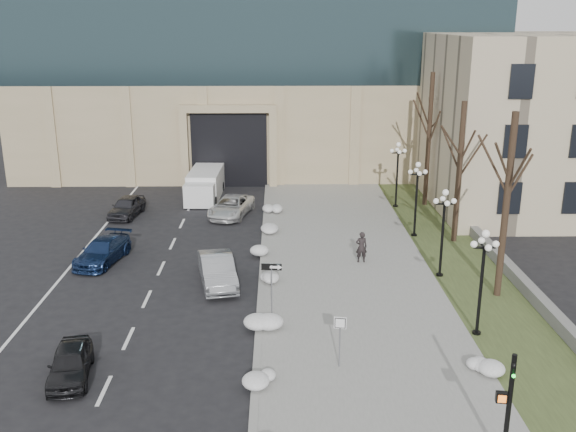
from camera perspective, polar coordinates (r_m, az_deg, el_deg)
name	(u,v)px	position (r m, az deg, el deg)	size (l,w,h in m)	color
ground	(283,422)	(22.56, -0.42, -17.84)	(160.00, 160.00, 0.00)	black
sidewalk	(345,266)	(35.15, 5.09, -4.47)	(9.00, 40.00, 0.12)	gray
curb	(262,267)	(34.96, -2.29, -4.51)	(0.30, 40.00, 0.14)	gray
grass_strip	(464,266)	(36.40, 15.35, -4.28)	(4.00, 40.00, 0.10)	#384422
stone_wall	(489,248)	(38.68, 17.43, -2.72)	(0.50, 30.00, 0.70)	slate
car_a	(70,363)	(25.91, -18.79, -12.28)	(1.45, 3.59, 1.22)	black
car_b	(217,270)	(32.76, -6.30, -4.82)	(1.62, 4.65, 1.53)	#96999D
car_c	(103,251)	(36.98, -16.16, -3.01)	(1.85, 4.54, 1.32)	navy
car_d	(231,206)	(44.09, -5.08, 0.86)	(2.24, 4.85, 1.35)	silver
car_e	(127,207)	(45.19, -14.14, 0.82)	(1.63, 4.05, 1.38)	#302F35
pedestrian	(361,247)	(35.39, 6.54, -2.75)	(0.64, 0.42, 1.74)	black
box_truck	(205,185)	(48.72, -7.41, 2.73)	(2.48, 6.49, 2.03)	silver
one_way_sign	(275,273)	(28.63, -1.16, -5.11)	(0.95, 0.27, 2.56)	slate
keep_sign	(340,331)	(24.72, 4.64, -10.17)	(0.47, 0.13, 2.20)	slate
traffic_signal	(507,412)	(20.72, 18.89, -16.16)	(0.65, 0.86, 3.77)	black
snow_clump_b	(259,377)	(24.35, -2.61, -14.14)	(1.10, 1.60, 0.36)	silver
snow_clump_c	(264,321)	(28.42, -2.12, -9.30)	(1.10, 1.60, 0.36)	silver
snow_clump_d	(270,278)	(32.91, -1.58, -5.49)	(1.10, 1.60, 0.36)	silver
snow_clump_e	(266,251)	(36.54, -2.01, -3.15)	(1.10, 1.60, 0.36)	silver
snow_clump_f	(271,229)	(40.44, -1.51, -1.13)	(1.10, 1.60, 0.36)	silver
snow_clump_g	(272,208)	(44.76, -1.39, 0.67)	(1.10, 1.60, 0.36)	silver
snow_clump_h	(478,366)	(26.09, 16.56, -12.63)	(1.10, 1.60, 0.36)	silver
lamppost_a	(483,269)	(27.73, 16.91, -4.50)	(1.18, 1.18, 4.76)	black
lamppost_b	(443,221)	(33.61, 13.65, -0.47)	(1.18, 1.18, 4.76)	black
lamppost_c	(417,189)	(39.69, 11.38, 2.35)	(1.18, 1.18, 4.76)	black
lamppost_d	(398,166)	(45.88, 9.71, 4.41)	(1.18, 1.18, 4.76)	black
tree_near	(509,180)	(31.25, 19.03, 3.01)	(3.20, 3.20, 9.00)	black
tree_mid	(461,153)	(38.75, 15.09, 5.44)	(3.20, 3.20, 8.50)	black
tree_far	(430,121)	(46.26, 12.50, 8.24)	(3.20, 3.20, 9.50)	black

